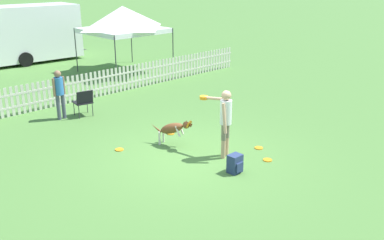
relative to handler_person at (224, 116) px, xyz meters
name	(u,v)px	position (x,y,z in m)	size (l,w,h in m)	color
ground_plane	(190,157)	(-0.62, 0.56, -1.05)	(240.00, 240.00, 0.00)	#4C7A38
handler_person	(224,116)	(0.00, 0.00, 0.00)	(0.44, 1.08, 1.68)	tan
leaping_dog	(173,128)	(-0.44, 1.35, -0.57)	(0.52, 1.20, 0.78)	brown
frisbee_near_handler	(119,150)	(-1.62, 2.10, -1.04)	(0.21, 0.21, 0.02)	orange
frisbee_near_dog	(259,148)	(1.01, -0.31, -1.04)	(0.21, 0.21, 0.02)	orange
frisbee_midfield	(268,160)	(0.57, -0.91, -1.04)	(0.21, 0.21, 0.02)	orange
frisbee_far_scatter	(171,133)	(0.08, 2.04, -1.04)	(0.21, 0.21, 0.02)	orange
backpack_on_grass	(235,164)	(-0.49, -0.78, -0.84)	(0.30, 0.28, 0.43)	navy
picket_fence	(64,91)	(-0.62, 6.67, -0.58)	(17.19, 0.04, 0.94)	beige
folding_chair_blue_left	(84,101)	(-0.83, 5.06, -0.54)	(0.60, 0.61, 0.85)	#333338
canopy_tent_main	(123,19)	(3.81, 9.31, 1.26)	(3.10, 3.10, 2.88)	#333338
spectator_standing	(59,90)	(-1.46, 5.34, -0.14)	(0.41, 0.27, 1.52)	#474C5B
equipment_trailer	(27,33)	(1.75, 14.53, 0.38)	(5.71, 2.42, 2.73)	white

